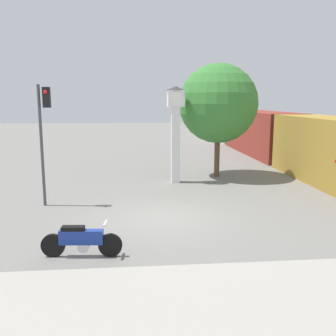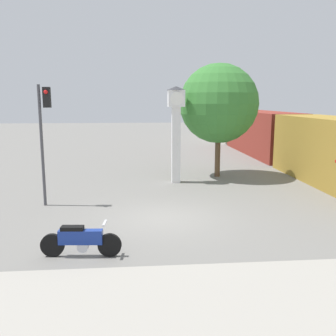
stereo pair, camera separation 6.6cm
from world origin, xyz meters
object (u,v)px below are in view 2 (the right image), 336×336
object	(u,v)px
freight_train	(262,133)
street_tree	(219,104)
clock_tower	(176,120)
motorcycle	(81,240)
traffic_light	(44,124)

from	to	relation	value
freight_train	street_tree	world-z (taller)	street_tree
clock_tower	freight_train	xyz separation A→B (m)	(8.12, 10.20, -1.56)
motorcycle	street_tree	world-z (taller)	street_tree
freight_train	traffic_light	xyz separation A→B (m)	(-13.85, -14.12, 1.63)
street_tree	freight_train	bearing A→B (deg)	57.69
motorcycle	clock_tower	distance (m)	10.37
clock_tower	street_tree	bearing A→B (deg)	27.87
freight_train	traffic_light	bearing A→B (deg)	-134.44
motorcycle	traffic_light	world-z (taller)	traffic_light
freight_train	clock_tower	bearing A→B (deg)	-128.55
clock_tower	motorcycle	bearing A→B (deg)	-111.51
motorcycle	freight_train	world-z (taller)	freight_train
traffic_light	clock_tower	bearing A→B (deg)	34.44
clock_tower	street_tree	size ratio (longest dim) A/B	0.79
motorcycle	clock_tower	world-z (taller)	clock_tower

